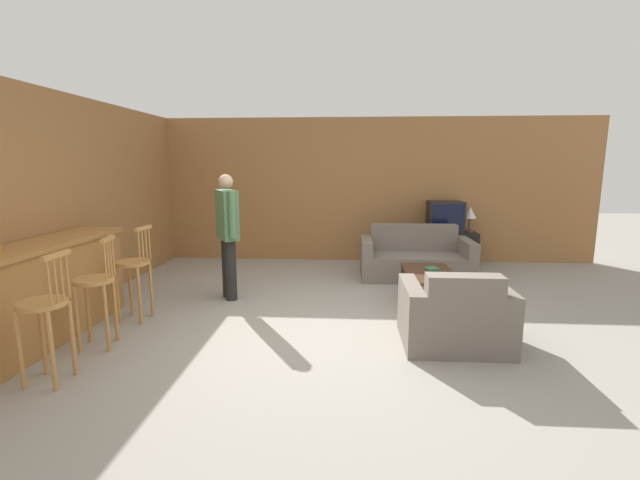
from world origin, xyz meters
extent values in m
plane|color=gray|center=(0.00, 0.00, 0.00)|extent=(24.00, 24.00, 0.00)
cube|color=#9E6B3D|center=(0.00, 3.58, 1.30)|extent=(9.40, 0.08, 2.60)
cube|color=#9E6B3D|center=(-3.12, 1.29, 1.30)|extent=(0.08, 8.58, 2.60)
cube|color=#A87038|center=(-2.78, -0.50, 0.48)|extent=(0.47, 2.33, 0.96)
cube|color=#A87038|center=(-2.78, -0.50, 0.98)|extent=(0.55, 2.39, 0.05)
cylinder|color=#B77F42|center=(-2.17, -1.21, 0.67)|extent=(0.38, 0.38, 0.04)
cylinder|color=#B77F42|center=(-2.30, -1.09, 0.33)|extent=(0.04, 0.04, 0.65)
cylinder|color=#B77F42|center=(-2.30, -1.35, 0.33)|extent=(0.04, 0.04, 0.65)
cylinder|color=#B77F42|center=(-2.05, -1.08, 0.33)|extent=(0.04, 0.04, 0.65)
cylinder|color=#B77F42|center=(-2.04, -1.34, 0.33)|extent=(0.04, 0.04, 0.65)
cylinder|color=#B77F42|center=(-2.02, -1.10, 0.87)|extent=(0.02, 0.02, 0.35)
cylinder|color=#B77F42|center=(-2.02, -1.17, 0.87)|extent=(0.02, 0.02, 0.35)
cylinder|color=#B77F42|center=(-2.01, -1.25, 0.87)|extent=(0.02, 0.02, 0.35)
cylinder|color=#B77F42|center=(-2.01, -1.32, 0.87)|extent=(0.02, 0.02, 0.35)
cube|color=#B77F42|center=(-2.02, -1.21, 1.07)|extent=(0.04, 0.31, 0.04)
cylinder|color=#B77F42|center=(-2.17, -0.52, 0.67)|extent=(0.44, 0.44, 0.04)
cylinder|color=#B77F42|center=(-2.33, -0.42, 0.33)|extent=(0.04, 0.04, 0.65)
cylinder|color=#B77F42|center=(-2.27, -0.67, 0.33)|extent=(0.04, 0.04, 0.65)
cylinder|color=#B77F42|center=(-2.07, -0.36, 0.33)|extent=(0.04, 0.04, 0.65)
cylinder|color=#B77F42|center=(-2.02, -0.62, 0.33)|extent=(0.04, 0.04, 0.65)
cylinder|color=#B77F42|center=(-2.04, -0.37, 0.87)|extent=(0.02, 0.02, 0.35)
cylinder|color=#B77F42|center=(-2.03, -0.45, 0.87)|extent=(0.02, 0.02, 0.35)
cylinder|color=#B77F42|center=(-2.01, -0.52, 0.87)|extent=(0.02, 0.02, 0.35)
cylinder|color=#B77F42|center=(-2.00, -0.59, 0.87)|extent=(0.02, 0.02, 0.35)
cube|color=#B77F42|center=(-2.02, -0.48, 1.07)|extent=(0.10, 0.31, 0.04)
cylinder|color=#B77F42|center=(-2.17, 0.23, 0.67)|extent=(0.39, 0.39, 0.04)
cylinder|color=#B77F42|center=(-2.29, 0.37, 0.33)|extent=(0.04, 0.04, 0.65)
cylinder|color=#B77F42|center=(-2.31, 0.11, 0.33)|extent=(0.04, 0.04, 0.65)
cylinder|color=#B77F42|center=(-2.04, 0.35, 0.33)|extent=(0.04, 0.04, 0.65)
cylinder|color=#B77F42|center=(-2.05, 0.10, 0.33)|extent=(0.04, 0.04, 0.65)
cylinder|color=#B77F42|center=(-2.01, 0.33, 0.87)|extent=(0.02, 0.02, 0.35)
cylinder|color=#B77F42|center=(-2.01, 0.26, 0.87)|extent=(0.02, 0.02, 0.35)
cylinder|color=#B77F42|center=(-2.02, 0.19, 0.87)|extent=(0.02, 0.02, 0.35)
cylinder|color=#B77F42|center=(-2.02, 0.11, 0.87)|extent=(0.02, 0.02, 0.35)
cube|color=#B77F42|center=(-2.02, 0.22, 1.07)|extent=(0.05, 0.32, 0.04)
cube|color=#70665B|center=(1.32, 2.34, 0.19)|extent=(1.39, 0.90, 0.38)
cube|color=#70665B|center=(1.32, 2.68, 0.59)|extent=(1.39, 0.22, 0.42)
cube|color=#70665B|center=(0.55, 2.34, 0.31)|extent=(0.16, 0.90, 0.61)
cube|color=#70665B|center=(2.10, 2.34, 0.31)|extent=(0.16, 0.90, 0.61)
cube|color=#70665B|center=(1.31, -0.21, 0.19)|extent=(0.68, 0.85, 0.38)
cube|color=#70665B|center=(1.31, -0.52, 0.58)|extent=(0.68, 0.22, 0.40)
cube|color=#70665B|center=(1.73, -0.21, 0.30)|extent=(0.16, 0.85, 0.60)
cube|color=#70665B|center=(0.89, -0.21, 0.30)|extent=(0.16, 0.85, 0.60)
cube|color=#472D1E|center=(1.29, 1.03, 0.40)|extent=(0.61, 1.07, 0.04)
cube|color=#472D1E|center=(1.03, 0.54, 0.19)|extent=(0.06, 0.06, 0.38)
cube|color=#472D1E|center=(1.56, 0.54, 0.19)|extent=(0.06, 0.06, 0.38)
cube|color=#472D1E|center=(1.03, 1.53, 0.19)|extent=(0.06, 0.06, 0.38)
cube|color=#472D1E|center=(1.56, 1.53, 0.19)|extent=(0.06, 0.06, 0.38)
cube|color=black|center=(1.96, 3.27, 0.30)|extent=(1.11, 0.45, 0.59)
cube|color=black|center=(1.96, 3.27, 0.86)|extent=(0.59, 0.43, 0.54)
cube|color=black|center=(1.96, 3.05, 0.86)|extent=(0.52, 0.01, 0.47)
cube|color=#33704C|center=(1.35, 1.18, 0.43)|extent=(0.19, 0.20, 0.02)
cylinder|color=brown|center=(2.38, 3.27, 0.60)|extent=(0.16, 0.16, 0.02)
cylinder|color=brown|center=(2.38, 3.27, 0.73)|extent=(0.03, 0.03, 0.22)
cone|color=silver|center=(2.38, 3.27, 0.94)|extent=(0.22, 0.22, 0.20)
cylinder|color=black|center=(-1.27, 1.02, 0.40)|extent=(0.15, 0.15, 0.80)
cylinder|color=black|center=(-1.36, 1.17, 0.40)|extent=(0.15, 0.15, 0.80)
cube|color=#4C754C|center=(-1.32, 1.10, 1.12)|extent=(0.40, 0.51, 0.64)
cylinder|color=#4C754C|center=(-1.18, 0.87, 1.15)|extent=(0.10, 0.10, 0.58)
cylinder|color=#4C754C|center=(-1.45, 1.32, 1.15)|extent=(0.10, 0.10, 0.58)
sphere|color=tan|center=(-1.32, 1.10, 1.55)|extent=(0.18, 0.18, 0.18)
camera|label=1|loc=(0.25, -4.32, 1.76)|focal=24.00mm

